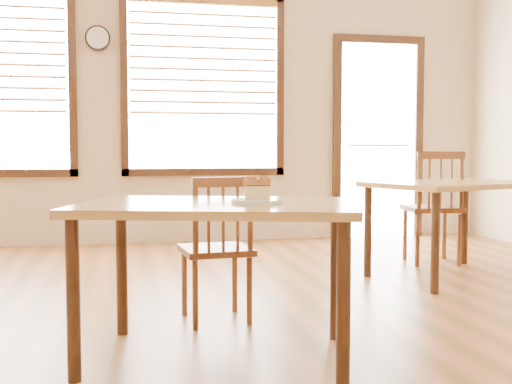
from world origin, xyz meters
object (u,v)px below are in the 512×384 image
cafe_table_main (218,222)px  cafe_table_second (452,194)px  cake_slice (257,187)px  cafe_chair_main (217,248)px  cafe_chair_second (434,207)px  wall_clock (98,38)px  plate (257,201)px

cafe_table_main → cafe_table_second: same height
cafe_table_second → cake_slice: cake_slice is taller
cafe_table_second → cafe_chair_main: bearing=-174.5°
cafe_chair_second → cake_slice: (-2.05, -2.23, 0.32)m
cafe_table_main → cake_slice: cake_slice is taller
cafe_table_main → cafe_chair_main: bearing=98.2°
cafe_chair_main → cafe_table_second: bearing=-160.4°
wall_clock → cafe_table_second: 3.89m
cafe_chair_second → cafe_table_main: bearing=52.4°
cafe_chair_main → cake_slice: (0.08, -0.72, 0.39)m
cafe_chair_second → wall_clock: bearing=-22.7°
cake_slice → cafe_table_second: bearing=49.2°
cafe_table_second → cafe_table_main: bearing=-162.5°
cafe_table_main → cafe_chair_main: 0.69m
cafe_chair_main → cafe_chair_second: cafe_chair_second is taller
cafe_chair_main → cafe_table_second: cafe_chair_main is taller
cake_slice → cafe_chair_main: bearing=104.8°
wall_clock → cafe_table_main: 4.22m
wall_clock → cafe_table_second: wall_clock is taller
cafe_table_second → cake_slice: (-1.91, -1.66, 0.17)m
wall_clock → cake_slice: (0.85, -3.97, -1.33)m
cafe_table_main → cafe_chair_main: (0.09, 0.64, -0.23)m
cafe_chair_main → cafe_table_main: bearing=76.3°
cafe_table_second → cafe_chair_second: bearing=56.7°
cafe_chair_main → cafe_chair_second: (2.13, 1.51, 0.07)m
cafe_table_main → cafe_chair_second: size_ratio=1.49×
cafe_table_main → plate: size_ratio=6.07×
plate → cake_slice: size_ratio=1.82×
cake_slice → cafe_table_main: bearing=164.7°
cafe_table_main → plate: (0.18, -0.08, 0.10)m
cafe_table_second → cake_slice: bearing=-158.8°
cafe_table_second → wall_clock: bearing=120.3°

